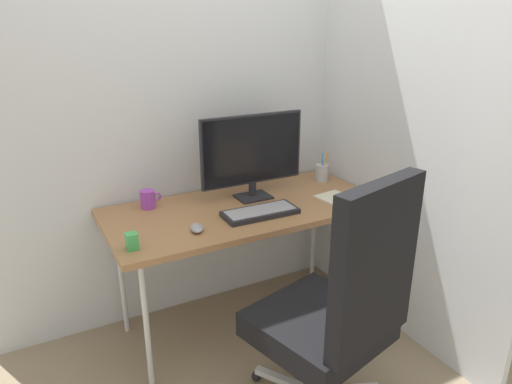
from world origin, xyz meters
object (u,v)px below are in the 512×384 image
pen_holder (322,172)px  coffee_mug (148,199)px  mouse (197,228)px  office_chair (338,308)px  desk_clamp_accessory (132,241)px  notebook (338,199)px  monitor (252,152)px  keyboard (260,212)px

pen_holder → coffee_mug: pen_holder is taller
mouse → coffee_mug: bearing=123.7°
pen_holder → mouse: bearing=-161.0°
office_chair → mouse: bearing=119.5°
desk_clamp_accessory → pen_holder: bearing=16.3°
office_chair → coffee_mug: office_chair is taller
mouse → notebook: 0.85m
office_chair → coffee_mug: size_ratio=10.27×
office_chair → notebook: (0.48, 0.65, 0.18)m
notebook → coffee_mug: 1.05m
office_chair → coffee_mug: bearing=114.9°
notebook → pen_holder: bearing=62.4°
monitor → mouse: (-0.45, -0.28, -0.25)m
pen_holder → coffee_mug: 1.09m
mouse → coffee_mug: 0.42m
office_chair → mouse: (-0.36, 0.64, 0.18)m
monitor → mouse: 0.58m
desk_clamp_accessory → keyboard: bearing=6.2°
notebook → coffee_mug: bearing=150.7°
monitor → mouse: size_ratio=5.90×
notebook → desk_clamp_accessory: 1.17m
office_chair → desk_clamp_accessory: size_ratio=15.39×
desk_clamp_accessory → monitor: bearing=22.7°
monitor → desk_clamp_accessory: size_ratio=8.05×
office_chair → notebook: bearing=53.3°
office_chair → keyboard: 0.70m
office_chair → notebook: 0.83m
keyboard → notebook: 0.49m
monitor → coffee_mug: size_ratio=5.37×
office_chair → monitor: size_ratio=1.91×
monitor → notebook: monitor is taller
notebook → keyboard: bearing=169.9°
office_chair → keyboard: (-0.00, 0.67, 0.18)m
mouse → coffee_mug: (-0.12, 0.40, 0.03)m
office_chair → mouse: size_ratio=11.27×
pen_holder → desk_clamp_accessory: (-1.29, -0.38, -0.02)m
mouse → pen_holder: (0.97, 0.33, 0.04)m
keyboard → desk_clamp_accessory: size_ratio=5.23×
office_chair → mouse: office_chair is taller
keyboard → mouse: (-0.36, -0.03, 0.00)m
pen_holder → notebook: size_ratio=0.82×
notebook → coffee_mug: coffee_mug is taller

